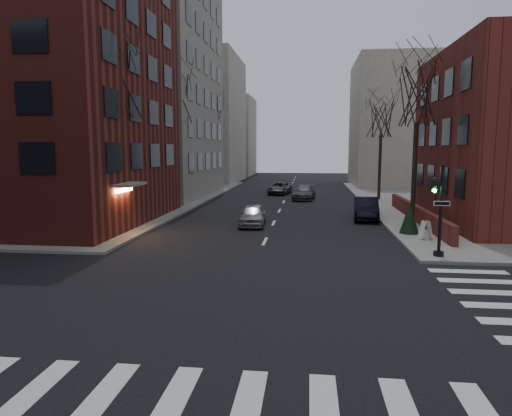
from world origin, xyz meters
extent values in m
plane|color=black|center=(0.00, 0.00, 0.00)|extent=(160.00, 160.00, 0.00)
cube|color=maroon|center=(-15.50, 16.50, 9.00)|extent=(15.00, 15.00, 18.00)
cube|color=gray|center=(-17.00, 34.00, 14.00)|extent=(18.00, 18.00, 28.00)
cube|color=maroon|center=(9.30, 19.00, 0.65)|extent=(0.35, 16.00, 1.00)
cube|color=#BBB39E|center=(-15.00, 55.00, 9.00)|extent=(14.00, 16.00, 18.00)
cube|color=#BBB39E|center=(15.00, 50.00, 8.00)|extent=(14.00, 14.00, 16.00)
cube|color=#BBB39E|center=(-13.00, 72.00, 7.00)|extent=(10.00, 12.00, 14.00)
cylinder|color=black|center=(8.00, 9.00, 2.15)|extent=(0.14, 0.14, 4.00)
cylinder|color=black|center=(8.00, 9.00, 0.25)|extent=(0.44, 0.44, 0.20)
imported|color=black|center=(7.75, 9.00, 3.00)|extent=(0.16, 0.20, 1.00)
sphere|color=#19FF4C|center=(7.68, 8.95, 3.05)|extent=(0.18, 0.18, 0.18)
cube|color=white|center=(8.00, 8.88, 2.50)|extent=(0.70, 0.03, 0.22)
cylinder|color=#2D231C|center=(-8.80, 14.00, 3.47)|extent=(0.28, 0.28, 6.65)
cylinder|color=#2D231C|center=(-8.80, 26.00, 3.65)|extent=(0.28, 0.28, 7.00)
cylinder|color=#2D231C|center=(-8.80, 40.00, 3.30)|extent=(0.28, 0.28, 6.30)
cylinder|color=#2D231C|center=(8.80, 18.00, 3.30)|extent=(0.28, 0.28, 6.30)
cylinder|color=#2D231C|center=(8.80, 32.00, 3.12)|extent=(0.28, 0.28, 5.95)
cylinder|color=black|center=(-8.20, 22.00, 3.15)|extent=(0.12, 0.12, 6.00)
sphere|color=#FFA54C|center=(-8.20, 22.00, 6.25)|extent=(0.36, 0.36, 0.36)
cylinder|color=black|center=(-8.20, 42.00, 3.15)|extent=(0.12, 0.12, 6.00)
sphere|color=#FFA54C|center=(-8.20, 42.00, 6.25)|extent=(0.36, 0.36, 0.36)
imported|color=black|center=(6.20, 20.27, 0.76)|extent=(1.99, 4.73, 1.52)
imported|color=#A4A4AA|center=(-1.26, 16.87, 0.67)|extent=(1.79, 4.03, 1.35)
imported|color=#424348|center=(1.83, 32.12, 0.68)|extent=(2.44, 4.87, 1.36)
imported|color=#38383C|center=(-0.80, 37.10, 0.64)|extent=(2.54, 4.78, 1.28)
cube|color=white|center=(8.37, 12.86, 0.64)|extent=(0.50, 0.65, 0.97)
cone|color=black|center=(7.88, 14.46, 1.03)|extent=(1.19, 1.19, 1.77)
camera|label=1|loc=(2.24, -11.49, 4.87)|focal=32.00mm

